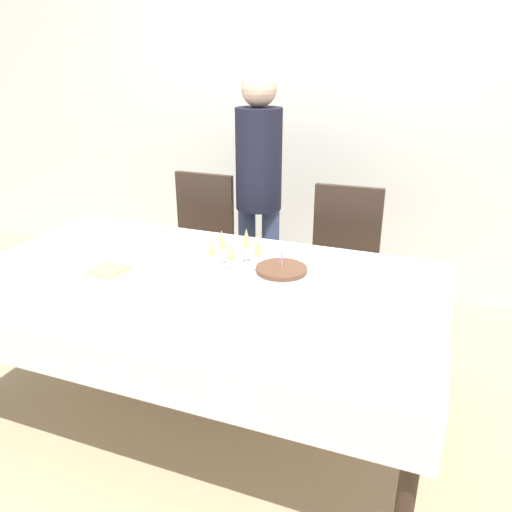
# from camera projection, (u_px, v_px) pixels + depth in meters

# --- Properties ---
(ground_plane) EXTENTS (12.00, 12.00, 0.00)m
(ground_plane) POSITION_uv_depth(u_px,v_px,m) (204.00, 411.00, 2.48)
(ground_plane) COLOR tan
(wall_back) EXTENTS (8.00, 0.05, 2.70)m
(wall_back) POSITION_uv_depth(u_px,v_px,m) (308.00, 101.00, 3.50)
(wall_back) COLOR silver
(wall_back) RESTS_ON ground_plane
(dining_table) EXTENTS (2.12, 1.18, 0.73)m
(dining_table) POSITION_uv_depth(u_px,v_px,m) (198.00, 298.00, 2.24)
(dining_table) COLOR white
(dining_table) RESTS_ON ground_plane
(dining_chair_far_left) EXTENTS (0.43, 0.43, 0.95)m
(dining_chair_far_left) POSITION_uv_depth(u_px,v_px,m) (198.00, 242.00, 3.23)
(dining_chair_far_left) COLOR #38281E
(dining_chair_far_left) RESTS_ON ground_plane
(dining_chair_far_right) EXTENTS (0.43, 0.43, 0.95)m
(dining_chair_far_right) POSITION_uv_depth(u_px,v_px,m) (342.00, 262.00, 2.92)
(dining_chair_far_right) COLOR #38281E
(dining_chair_far_right) RESTS_ON ground_plane
(birthday_cake) EXTENTS (0.21, 0.21, 0.19)m
(birthday_cake) POSITION_uv_depth(u_px,v_px,m) (281.00, 280.00, 2.05)
(birthday_cake) COLOR silver
(birthday_cake) RESTS_ON dining_table
(champagne_tray) EXTENTS (0.32, 0.32, 0.18)m
(champagne_tray) POSITION_uv_depth(u_px,v_px,m) (234.00, 256.00, 2.24)
(champagne_tray) COLOR silver
(champagne_tray) RESTS_ON dining_table
(plate_stack_main) EXTENTS (0.25, 0.25, 0.03)m
(plate_stack_main) POSITION_uv_depth(u_px,v_px,m) (178.00, 301.00, 1.96)
(plate_stack_main) COLOR white
(plate_stack_main) RESTS_ON dining_table
(plate_stack_dessert) EXTENTS (0.20, 0.20, 0.05)m
(plate_stack_dessert) POSITION_uv_depth(u_px,v_px,m) (216.00, 278.00, 2.15)
(plate_stack_dessert) COLOR white
(plate_stack_dessert) RESTS_ON dining_table
(cake_knife) EXTENTS (0.30, 0.07, 0.00)m
(cake_knife) POSITION_uv_depth(u_px,v_px,m) (257.00, 306.00, 1.96)
(cake_knife) COLOR silver
(cake_knife) RESTS_ON dining_table
(fork_pile) EXTENTS (0.18, 0.09, 0.02)m
(fork_pile) POSITION_uv_depth(u_px,v_px,m) (75.00, 286.00, 2.11)
(fork_pile) COLOR silver
(fork_pile) RESTS_ON dining_table
(napkin_pile) EXTENTS (0.15, 0.15, 0.01)m
(napkin_pile) POSITION_uv_depth(u_px,v_px,m) (108.00, 270.00, 2.28)
(napkin_pile) COLOR #E0D166
(napkin_pile) RESTS_ON dining_table
(person_standing) EXTENTS (0.28, 0.28, 1.57)m
(person_standing) POSITION_uv_depth(u_px,v_px,m) (259.00, 179.00, 3.04)
(person_standing) COLOR #3F4C72
(person_standing) RESTS_ON ground_plane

